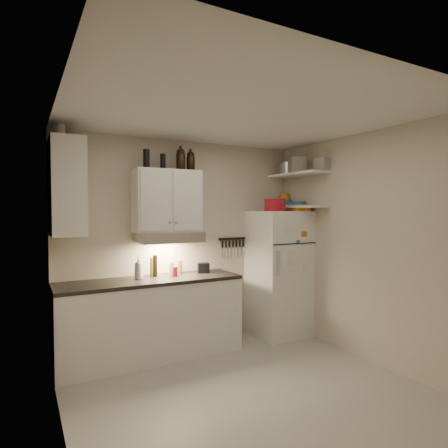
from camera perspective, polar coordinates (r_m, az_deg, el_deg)
floor at (r=3.91m, az=3.39°, el=-24.05°), size 3.20×3.00×0.02m
ceiling at (r=3.62m, az=3.49°, el=16.45°), size 3.20×3.00×0.02m
back_wall at (r=4.87m, az=-6.03°, el=-2.76°), size 3.20×0.02×2.60m
left_wall at (r=3.01m, az=-23.66°, el=-5.96°), size 0.02×3.00×2.60m
right_wall at (r=4.59m, az=20.77°, el=-3.19°), size 0.02×3.00×2.60m
base_cabinet at (r=4.56m, az=-11.04°, el=-14.15°), size 2.10×0.60×0.88m
countertop at (r=4.45m, az=-11.08°, el=-8.45°), size 2.10×0.62×0.04m
upper_cabinet at (r=4.58m, az=-8.69°, el=3.49°), size 0.80×0.33×0.75m
side_cabinet at (r=4.20m, az=-22.83°, el=5.18°), size 0.33×0.55×1.00m
range_hood at (r=4.53m, az=-8.38°, el=-1.99°), size 0.76×0.46×0.12m
fridge at (r=5.24m, az=8.33°, el=-7.37°), size 0.70×0.68×1.70m
shelf_hi at (r=5.21m, az=11.08°, el=7.44°), size 0.30×0.95×0.03m
shelf_lo at (r=5.19m, az=11.05°, el=2.60°), size 0.30×0.95×0.03m
knife_strip at (r=5.16m, az=1.28°, el=-2.25°), size 0.42×0.02×0.03m
dutch_oven at (r=4.95m, az=7.77°, el=2.89°), size 0.36×0.36×0.16m
book_stack at (r=5.14m, az=11.40°, el=2.43°), size 0.28×0.32×0.09m
spice_jar at (r=5.24m, az=9.53°, el=2.42°), size 0.07×0.07×0.09m
stock_pot at (r=5.46m, az=9.70°, el=8.28°), size 0.26×0.26×0.17m
tin_a at (r=5.13m, az=11.05°, el=8.81°), size 0.25×0.23×0.20m
tin_b at (r=4.98m, az=14.78°, el=8.76°), size 0.19×0.19×0.16m
bowl_teal at (r=5.48m, az=9.24°, el=3.19°), size 0.22×0.22×0.09m
bowl_orange at (r=5.56m, az=9.29°, el=3.89°), size 0.17×0.17×0.05m
bowl_yellow at (r=5.56m, az=9.29°, el=4.38°), size 0.13×0.13×0.04m
plates at (r=5.24m, az=11.02°, el=3.07°), size 0.30×0.30×0.06m
growler_a at (r=4.61m, az=-6.62°, el=9.84°), size 0.14×0.14×0.27m
growler_b at (r=4.68m, az=-5.11°, el=9.59°), size 0.13×0.13×0.25m
thermos_a at (r=4.60m, az=-9.30°, el=9.34°), size 0.08×0.08×0.19m
thermos_b at (r=4.49m, az=-11.75°, el=9.71°), size 0.09×0.09×0.22m
side_jar at (r=4.34m, az=-23.82°, el=12.80°), size 0.16×0.16×0.16m
soap_bottle at (r=4.43m, az=-12.88°, el=-6.35°), size 0.14×0.14×0.29m
pepper_mill at (r=4.72m, az=-6.76°, el=-6.53°), size 0.06×0.06×0.17m
oil_bottle at (r=4.56m, az=-10.94°, el=-6.51°), size 0.05×0.05×0.23m
vinegar_bottle at (r=4.56m, az=-10.46°, el=-6.29°), size 0.07×0.07×0.26m
clear_bottle at (r=4.56m, az=-7.94°, el=-6.78°), size 0.07×0.07×0.18m
red_jar at (r=4.54m, az=-7.47°, el=-7.20°), size 0.07×0.07×0.12m
caddy at (r=4.77m, az=-3.16°, el=-6.70°), size 0.17×0.14×0.12m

